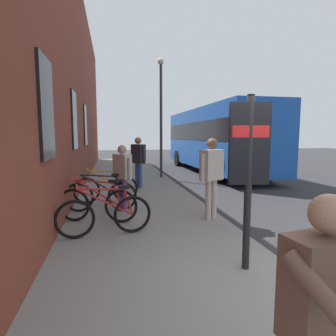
# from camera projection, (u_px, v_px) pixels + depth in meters

# --- Properties ---
(ground) EXTENTS (60.00, 60.00, 0.00)m
(ground) POSITION_uv_depth(u_px,v_px,m) (217.00, 194.00, 9.48)
(ground) COLOR #2D2D30
(sidewalk_pavement) EXTENTS (24.00, 3.50, 0.12)m
(sidewalk_pavement) POSITION_uv_depth(u_px,v_px,m) (131.00, 185.00, 10.87)
(sidewalk_pavement) COLOR gray
(sidewalk_pavement) RESTS_ON ground
(station_facade) EXTENTS (22.00, 0.65, 7.77)m
(station_facade) POSITION_uv_depth(u_px,v_px,m) (75.00, 87.00, 10.99)
(station_facade) COLOR brown
(station_facade) RESTS_ON ground
(bicycle_end_of_row) EXTENTS (0.48, 1.76, 0.97)m
(bicycle_end_of_row) POSITION_uv_depth(u_px,v_px,m) (105.00, 215.00, 5.21)
(bicycle_end_of_row) COLOR black
(bicycle_end_of_row) RESTS_ON sidewalk_pavement
(bicycle_mid_rack) EXTENTS (0.66, 1.71, 0.97)m
(bicycle_mid_rack) POSITION_uv_depth(u_px,v_px,m) (98.00, 204.00, 6.04)
(bicycle_mid_rack) COLOR black
(bicycle_mid_rack) RESTS_ON sidewalk_pavement
(bicycle_by_door) EXTENTS (0.48, 1.77, 0.97)m
(bicycle_by_door) POSITION_uv_depth(u_px,v_px,m) (101.00, 196.00, 6.91)
(bicycle_by_door) COLOR black
(bicycle_by_door) RESTS_ON sidewalk_pavement
(bicycle_nearest_sign) EXTENTS (0.48, 1.77, 0.97)m
(bicycle_nearest_sign) POSITION_uv_depth(u_px,v_px,m) (107.00, 189.00, 7.82)
(bicycle_nearest_sign) COLOR black
(bicycle_nearest_sign) RESTS_ON sidewalk_pavement
(transit_info_sign) EXTENTS (0.16, 0.56, 2.40)m
(transit_info_sign) POSITION_uv_depth(u_px,v_px,m) (249.00, 155.00, 3.78)
(transit_info_sign) COLOR black
(transit_info_sign) RESTS_ON sidewalk_pavement
(city_bus) EXTENTS (10.52, 2.72, 3.35)m
(city_bus) POSITION_uv_depth(u_px,v_px,m) (214.00, 137.00, 15.14)
(city_bus) COLOR #1951B2
(city_bus) RESTS_ON ground
(pedestrian_crossing_street) EXTENTS (0.47, 0.62, 1.80)m
(pedestrian_crossing_street) POSITION_uv_depth(u_px,v_px,m) (212.00, 170.00, 6.18)
(pedestrian_crossing_street) COLOR #B2A599
(pedestrian_crossing_street) RESTS_ON sidewalk_pavement
(pedestrian_by_facade) EXTENTS (0.51, 0.47, 1.63)m
(pedestrian_by_facade) POSITION_uv_depth(u_px,v_px,m) (122.00, 171.00, 6.94)
(pedestrian_by_facade) COLOR #723F72
(pedestrian_by_facade) RESTS_ON sidewalk_pavement
(pedestrian_near_bus) EXTENTS (0.57, 0.51, 1.80)m
(pedestrian_near_bus) POSITION_uv_depth(u_px,v_px,m) (138.00, 157.00, 9.98)
(pedestrian_near_bus) COLOR #334C8C
(pedestrian_near_bus) RESTS_ON sidewalk_pavement
(tourist_with_hotdogs) EXTENTS (0.58, 0.60, 1.56)m
(tourist_with_hotdogs) POSITION_uv_depth(u_px,v_px,m) (327.00, 305.00, 1.49)
(tourist_with_hotdogs) COLOR brown
(tourist_with_hotdogs) RESTS_ON sidewalk_pavement
(street_lamp) EXTENTS (0.28, 0.28, 5.18)m
(street_lamp) POSITION_uv_depth(u_px,v_px,m) (161.00, 108.00, 12.28)
(street_lamp) COLOR #333338
(street_lamp) RESTS_ON sidewalk_pavement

